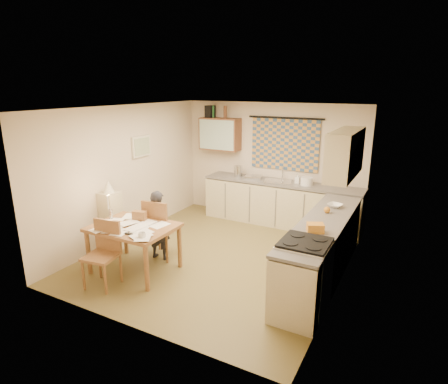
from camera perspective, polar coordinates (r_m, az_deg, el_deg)
The scene contains 44 objects.
floor at distance 6.56m, azimuth -0.50°, elevation -9.75°, with size 4.00×4.50×0.02m, color brown.
ceiling at distance 5.92m, azimuth -0.56°, elevation 12.81°, with size 4.00×4.50×0.02m, color white.
wall_back at distance 8.12m, azimuth 7.19°, elevation 4.57°, with size 4.00×0.02×2.50m, color beige.
wall_front at distance 4.37m, azimuth -14.98°, elevation -5.83°, with size 4.00×0.02×2.50m, color beige.
wall_left at distance 7.27m, azimuth -14.56°, elevation 2.85°, with size 0.02×4.50×2.50m, color beige.
wall_right at distance 5.48m, azimuth 18.24°, elevation -1.67°, with size 0.02×4.50×2.50m, color beige.
window_blind at distance 7.92m, azimuth 9.22°, elevation 7.13°, with size 1.45×0.03×1.05m, color #2F4B70.
curtain_rod at distance 7.83m, azimuth 9.35°, elevation 11.09°, with size 0.04×0.04×1.60m, color black.
wall_cabinet at distance 8.35m, azimuth -0.59°, elevation 8.83°, with size 0.90×0.34×0.70m, color #58321F.
wall_cabinet_glass at distance 8.20m, azimuth -1.17°, elevation 8.69°, with size 0.84×0.02×0.64m, color #99B2A5.
upper_cabinet_right at distance 5.90m, azimuth 18.01°, elevation 5.58°, with size 0.34×1.30×0.70m, color tan.
framed_print at distance 7.46m, azimuth -12.50°, elevation 6.82°, with size 0.04×0.50×0.40m, color beige.
print_canvas at distance 7.44m, azimuth -12.35°, elevation 6.81°, with size 0.01×0.42×0.32m, color beige.
counter_back at distance 7.92m, azimuth 8.63°, elevation -1.76°, with size 3.30×0.62×0.92m.
counter_right at distance 5.85m, azimuth 14.63°, elevation -8.61°, with size 0.62×2.95×0.92m.
stove at distance 5.01m, azimuth 11.95°, elevation -12.43°, with size 0.62×0.62×0.96m.
sink at distance 7.82m, azimuth 8.21°, elevation 1.31°, with size 0.55×0.45×0.10m, color silver.
tap at distance 7.94m, azimuth 8.93°, elevation 2.83°, with size 0.03×0.03×0.28m, color silver.
dish_rack at distance 8.01m, azimuth 4.52°, elevation 2.28°, with size 0.35×0.30×0.06m, color silver.
kettle at distance 8.13m, azimuth 2.20°, elevation 3.18°, with size 0.18×0.18×0.24m, color silver.
mixing_bowl at distance 7.62m, azimuth 12.49°, elevation 1.63°, with size 0.24×0.24×0.16m, color white.
soap_bottle at distance 7.72m, azimuth 11.15°, elevation 2.05°, with size 0.10×0.10×0.20m, color white.
bowl at distance 6.36m, azimuth 16.57°, elevation -1.98°, with size 0.28×0.28×0.06m, color white.
orange_bag at distance 5.22m, azimuth 13.75°, elevation -5.32°, with size 0.22×0.16×0.12m, color orange.
fruit_orange at distance 6.04m, azimuth 15.42°, elevation -2.63°, with size 0.10×0.10×0.10m, color orange.
speaker at distance 8.43m, azimuth -2.13°, elevation 12.16°, with size 0.16×0.20×0.26m, color black.
bottle_green at distance 8.40m, azimuth -1.74°, elevation 12.15°, with size 0.07×0.07×0.26m, color #195926.
bottle_brown at distance 8.25m, azimuth 0.18°, elevation 12.09°, with size 0.07×0.07×0.26m, color #58321F.
dining_table at distance 6.09m, azimuth -13.45°, elevation -8.29°, with size 1.26×0.96×0.75m.
chair_far at distance 6.49m, azimuth -9.42°, elevation -7.08°, with size 0.51×0.51×1.03m.
chair_near at distance 5.81m, azimuth -17.97°, elevation -10.74°, with size 0.50×0.50×0.96m.
person at distance 6.34m, azimuth -9.97°, elevation -4.98°, with size 0.46×0.32×1.19m, color black.
shelf_stand at distance 6.91m, azimuth -16.79°, elevation -4.27°, with size 0.32×0.30×1.05m, color tan.
lampshade at distance 6.72m, azimuth -17.22°, elevation 0.84°, with size 0.20×0.20×0.22m, color beige.
letter_rack at distance 6.12m, azimuth -12.76°, elevation -3.58°, with size 0.22×0.10×0.16m, color brown.
mug at distance 5.43m, azimuth -12.38°, elevation -6.49°, with size 0.13×0.13×0.09m, color white.
magazine at distance 6.05m, azimuth -18.39°, elevation -4.92°, with size 0.24×0.28×0.02m, color maroon.
book at distance 6.14m, azimuth -17.44°, elevation -4.55°, with size 0.23×0.29×0.02m, color orange.
orange_box at distance 5.93m, azimuth -17.48°, elevation -5.18°, with size 0.12×0.08×0.04m, color orange.
eyeglasses at distance 5.63m, azimuth -14.35°, elevation -6.21°, with size 0.13×0.04×0.02m, color black.
candle_holder at distance 6.30m, azimuth -16.87°, elevation -3.20°, with size 0.06×0.06×0.18m, color silver.
candle at distance 6.23m, azimuth -17.28°, elevation -1.53°, with size 0.02×0.02×0.22m, color white.
candle_flame at distance 6.20m, azimuth -17.18°, elevation -0.43°, with size 0.02×0.02×0.02m, color #FFCC66.
papers at distance 5.88m, azimuth -14.08°, elevation -5.19°, with size 1.16×1.02×0.03m.
Camera 1 is at (2.85, -5.18, 2.83)m, focal length 30.00 mm.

